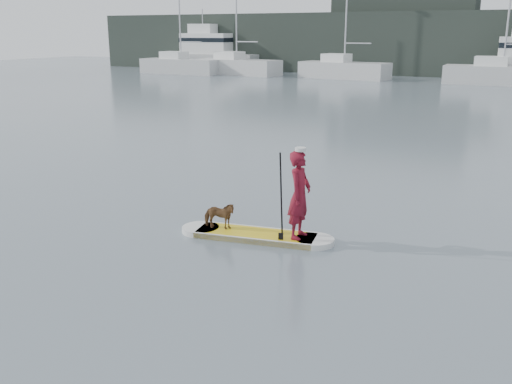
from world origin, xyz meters
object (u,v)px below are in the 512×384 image
at_px(paddler, 300,195).
at_px(sailboat_c, 343,69).
at_px(sailboat_a, 181,65).
at_px(sailboat_d, 501,73).
at_px(paddleboard, 256,235).
at_px(dog, 219,215).
at_px(motor_yacht_b, 212,53).
at_px(sailboat_b, 236,65).

distance_m(paddler, sailboat_c, 42.69).
xyz_separation_m(sailboat_a, sailboat_d, (30.18, 1.33, 0.07)).
xyz_separation_m(sailboat_a, sailboat_c, (16.82, 1.54, -0.00)).
distance_m(paddleboard, paddler, 1.32).
relative_size(sailboat_c, sailboat_d, 0.89).
height_order(dog, motor_yacht_b, motor_yacht_b).
height_order(paddler, sailboat_a, sailboat_a).
bearing_deg(paddler, paddleboard, 98.10).
distance_m(dog, sailboat_c, 42.50).
xyz_separation_m(paddleboard, dog, (-0.80, -0.15, 0.36)).
bearing_deg(sailboat_b, dog, -53.06).
relative_size(sailboat_a, sailboat_c, 1.06).
relative_size(paddleboard, sailboat_c, 0.28).
bearing_deg(sailboat_d, paddler, -92.30).
distance_m(dog, sailboat_d, 40.85).
xyz_separation_m(paddleboard, paddler, (0.90, 0.16, 0.96)).
bearing_deg(dog, sailboat_c, 1.18).
bearing_deg(motor_yacht_b, sailboat_b, -41.43).
height_order(sailboat_c, sailboat_d, sailboat_d).
distance_m(paddler, sailboat_a, 49.15).
xyz_separation_m(sailboat_d, motor_yacht_b, (-29.97, 4.40, 0.90)).
bearing_deg(paddleboard, sailboat_c, 96.10).
bearing_deg(dog, paddleboard, -93.83).
bearing_deg(sailboat_c, sailboat_a, -167.71).
height_order(paddler, sailboat_d, sailboat_d).
relative_size(paddler, sailboat_b, 0.13).
relative_size(paddler, motor_yacht_b, 0.18).
relative_size(sailboat_d, motor_yacht_b, 1.31).
bearing_deg(paddleboard, sailboat_a, 115.98).
xyz_separation_m(paddler, sailboat_b, (-24.00, 40.49, -0.07)).
relative_size(paddleboard, sailboat_d, 0.25).
xyz_separation_m(paddleboard, sailboat_c, (-12.01, 40.85, 0.81)).
bearing_deg(dog, sailboat_a, 21.28).
distance_m(dog, sailboat_b, 46.50).
bearing_deg(sailboat_b, sailboat_d, 8.25).
relative_size(sailboat_b, motor_yacht_b, 1.35).
bearing_deg(sailboat_d, paddleboard, -93.56).
distance_m(sailboat_c, sailboat_d, 13.36).
bearing_deg(sailboat_d, sailboat_a, -179.14).
bearing_deg(motor_yacht_b, sailboat_a, -95.04).
xyz_separation_m(paddleboard, sailboat_d, (1.35, 40.64, 0.88)).
distance_m(sailboat_d, motor_yacht_b, 30.31).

